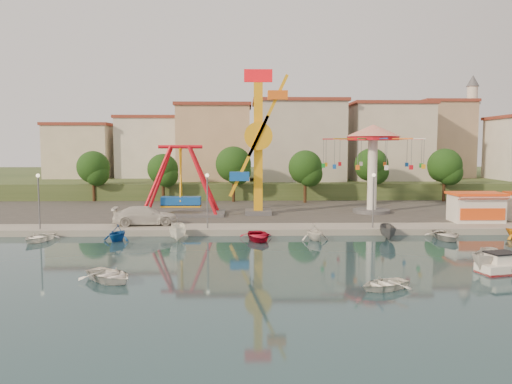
{
  "coord_description": "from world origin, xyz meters",
  "views": [
    {
      "loc": [
        -4.44,
        -34.57,
        8.49
      ],
      "look_at": [
        -3.31,
        14.0,
        4.0
      ],
      "focal_mm": 35.0,
      "sensor_mm": 36.0,
      "label": 1
    }
  ],
  "objects_px": {
    "rowboat_a": "(109,275)",
    "cabin_motorboat": "(507,267)",
    "kamikaze_tower": "(260,145)",
    "wave_swinger": "(373,149)",
    "van": "(146,216)",
    "pirate_ship_ride": "(181,182)",
    "skiff": "(486,260)"
  },
  "relations": [
    {
      "from": "van",
      "to": "wave_swinger",
      "type": "bearing_deg",
      "value": -77.42
    },
    {
      "from": "pirate_ship_ride",
      "to": "wave_swinger",
      "type": "bearing_deg",
      "value": 3.51
    },
    {
      "from": "wave_swinger",
      "to": "rowboat_a",
      "type": "relative_size",
      "value": 2.93
    },
    {
      "from": "pirate_ship_ride",
      "to": "rowboat_a",
      "type": "relative_size",
      "value": 2.53
    },
    {
      "from": "wave_swinger",
      "to": "kamikaze_tower",
      "type": "bearing_deg",
      "value": -174.07
    },
    {
      "from": "pirate_ship_ride",
      "to": "rowboat_a",
      "type": "distance_m",
      "value": 26.42
    },
    {
      "from": "pirate_ship_ride",
      "to": "cabin_motorboat",
      "type": "height_order",
      "value": "pirate_ship_ride"
    },
    {
      "from": "rowboat_a",
      "to": "skiff",
      "type": "bearing_deg",
      "value": -42.23
    },
    {
      "from": "wave_swinger",
      "to": "van",
      "type": "relative_size",
      "value": 1.81
    },
    {
      "from": "pirate_ship_ride",
      "to": "cabin_motorboat",
      "type": "relative_size",
      "value": 2.19
    },
    {
      "from": "cabin_motorboat",
      "to": "rowboat_a",
      "type": "xyz_separation_m",
      "value": [
        -26.21,
        -1.64,
        0.01
      ]
    },
    {
      "from": "wave_swinger",
      "to": "van",
      "type": "bearing_deg",
      "value": -161.14
    },
    {
      "from": "kamikaze_tower",
      "to": "van",
      "type": "bearing_deg",
      "value": -148.59
    },
    {
      "from": "wave_swinger",
      "to": "cabin_motorboat",
      "type": "relative_size",
      "value": 2.54
    },
    {
      "from": "kamikaze_tower",
      "to": "van",
      "type": "distance_m",
      "value": 15.45
    },
    {
      "from": "kamikaze_tower",
      "to": "wave_swinger",
      "type": "distance_m",
      "value": 13.35
    },
    {
      "from": "wave_swinger",
      "to": "skiff",
      "type": "xyz_separation_m",
      "value": [
        1.47,
        -25.15,
        -7.47
      ]
    },
    {
      "from": "pirate_ship_ride",
      "to": "van",
      "type": "height_order",
      "value": "pirate_ship_ride"
    },
    {
      "from": "rowboat_a",
      "to": "van",
      "type": "xyz_separation_m",
      "value": [
        -1.42,
        18.91,
        1.12
      ]
    },
    {
      "from": "wave_swinger",
      "to": "cabin_motorboat",
      "type": "bearing_deg",
      "value": -84.2
    },
    {
      "from": "kamikaze_tower",
      "to": "wave_swinger",
      "type": "height_order",
      "value": "kamikaze_tower"
    },
    {
      "from": "kamikaze_tower",
      "to": "skiff",
      "type": "distance_m",
      "value": 29.05
    },
    {
      "from": "rowboat_a",
      "to": "skiff",
      "type": "xyz_separation_m",
      "value": [
        25.06,
        2.31,
        0.32
      ]
    },
    {
      "from": "rowboat_a",
      "to": "pirate_ship_ride",
      "type": "bearing_deg",
      "value": 39.78
    },
    {
      "from": "rowboat_a",
      "to": "cabin_motorboat",
      "type": "bearing_deg",
      "value": -43.93
    },
    {
      "from": "kamikaze_tower",
      "to": "wave_swinger",
      "type": "relative_size",
      "value": 1.42
    },
    {
      "from": "pirate_ship_ride",
      "to": "wave_swinger",
      "type": "distance_m",
      "value": 22.72
    },
    {
      "from": "skiff",
      "to": "van",
      "type": "distance_m",
      "value": 31.27
    },
    {
      "from": "wave_swinger",
      "to": "cabin_motorboat",
      "type": "distance_m",
      "value": 27.1
    },
    {
      "from": "wave_swinger",
      "to": "skiff",
      "type": "bearing_deg",
      "value": -86.66
    },
    {
      "from": "cabin_motorboat",
      "to": "skiff",
      "type": "relative_size",
      "value": 1.21
    },
    {
      "from": "kamikaze_tower",
      "to": "rowboat_a",
      "type": "xyz_separation_m",
      "value": [
        -10.32,
        -26.08,
        -8.15
      ]
    }
  ]
}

